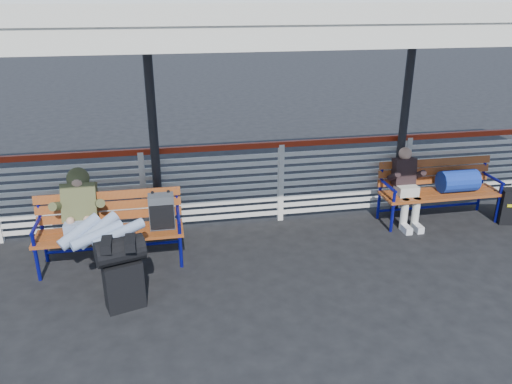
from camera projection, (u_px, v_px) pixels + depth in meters
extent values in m
plane|color=black|center=(317.00, 286.00, 5.92)|extent=(60.00, 60.00, 0.00)
cube|color=silver|center=(281.00, 183.00, 7.43)|extent=(12.00, 0.04, 1.04)
cube|color=maroon|center=(281.00, 144.00, 7.21)|extent=(12.00, 0.06, 0.08)
cube|color=silver|center=(305.00, 8.00, 5.60)|extent=(12.60, 3.60, 0.16)
cube|color=silver|center=(365.00, 30.00, 4.06)|extent=(12.60, 0.06, 0.30)
cylinder|color=black|center=(153.00, 133.00, 6.65)|extent=(0.12, 0.12, 3.00)
cylinder|color=black|center=(404.00, 121.00, 7.28)|extent=(0.12, 0.12, 3.00)
cube|color=black|center=(124.00, 285.00, 5.43)|extent=(0.46, 0.35, 0.56)
cylinder|color=black|center=(120.00, 251.00, 5.28)|extent=(0.57, 0.42, 0.28)
cube|color=#9A4F1D|center=(110.00, 234.00, 6.20)|extent=(1.80, 0.50, 0.04)
cube|color=#9A4F1D|center=(109.00, 206.00, 6.34)|extent=(1.80, 0.10, 0.40)
cylinder|color=#0D1199|center=(37.00, 264.00, 5.95)|extent=(0.04, 0.04, 0.45)
cylinder|color=#0D1199|center=(181.00, 251.00, 6.25)|extent=(0.04, 0.04, 0.45)
cylinder|color=#0D1199|center=(42.00, 230.00, 6.30)|extent=(0.04, 0.04, 0.90)
cylinder|color=#0D1199|center=(178.00, 219.00, 6.59)|extent=(0.04, 0.04, 0.90)
cube|color=#505358|center=(162.00, 211.00, 6.24)|extent=(0.31, 0.20, 0.44)
cube|color=#9A4F1D|center=(441.00, 194.00, 7.43)|extent=(1.80, 0.50, 0.04)
cube|color=#9A4F1D|center=(434.00, 171.00, 7.57)|extent=(1.80, 0.10, 0.40)
cylinder|color=#0D1199|center=(392.00, 217.00, 7.19)|extent=(0.04, 0.04, 0.45)
cylinder|color=#0D1199|center=(498.00, 209.00, 7.48)|extent=(0.04, 0.04, 0.45)
cylinder|color=#0D1199|center=(380.00, 191.00, 7.53)|extent=(0.04, 0.04, 0.90)
cylinder|color=#0D1199|center=(481.00, 184.00, 7.83)|extent=(0.04, 0.04, 0.90)
cylinder|color=navy|center=(458.00, 181.00, 7.41)|extent=(0.56, 0.33, 0.33)
cube|color=#8DA1BE|center=(80.00, 228.00, 6.15)|extent=(0.36, 0.26, 0.18)
cube|color=#474927|center=(80.00, 202.00, 6.24)|extent=(0.42, 0.38, 0.53)
sphere|color=#474927|center=(78.00, 178.00, 6.22)|extent=(0.28, 0.28, 0.28)
sphere|color=tan|center=(78.00, 180.00, 6.19)|extent=(0.21, 0.21, 0.21)
cube|color=black|center=(107.00, 245.00, 5.16)|extent=(0.11, 0.27, 0.10)
cube|color=black|center=(130.00, 243.00, 5.20)|extent=(0.11, 0.27, 0.10)
cube|color=beige|center=(406.00, 191.00, 7.34)|extent=(0.30, 0.24, 0.16)
cube|color=black|center=(404.00, 171.00, 7.37)|extent=(0.32, 0.23, 0.42)
sphere|color=tan|center=(405.00, 154.00, 7.29)|extent=(0.19, 0.19, 0.19)
cylinder|color=beige|center=(404.00, 214.00, 7.26)|extent=(0.11, 0.11, 0.46)
cylinder|color=beige|center=(416.00, 213.00, 7.30)|extent=(0.11, 0.11, 0.46)
cube|color=silver|center=(406.00, 229.00, 7.24)|extent=(0.10, 0.24, 0.10)
cube|color=silver|center=(417.00, 228.00, 7.27)|extent=(0.10, 0.24, 0.10)
cube|color=black|center=(512.00, 206.00, 7.46)|extent=(0.43, 0.30, 0.54)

